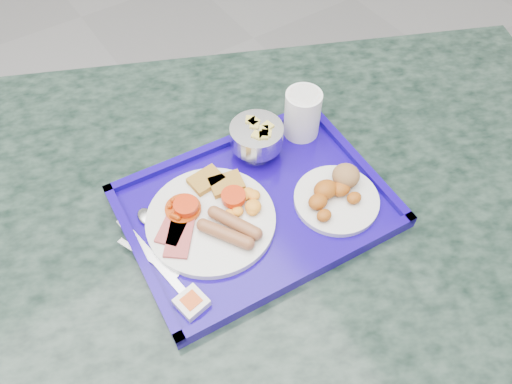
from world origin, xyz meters
TOP-DOWN VIEW (x-y plane):
  - table at (0.46, -0.05)m, footprint 1.57×1.35m
  - tray at (0.43, -0.05)m, footprint 0.47×0.36m
  - main_plate at (0.35, -0.04)m, footprint 0.22×0.22m
  - bread_plate at (0.55, -0.12)m, footprint 0.15×0.15m
  - fruit_bowl at (0.50, 0.05)m, footprint 0.10×0.10m
  - juice_cup at (0.60, 0.05)m, footprint 0.07×0.07m
  - spoon at (0.24, 0.01)m, footprint 0.08×0.16m
  - knife at (0.22, -0.04)m, footprint 0.04×0.19m
  - jam_packet at (0.24, -0.15)m, footprint 0.05×0.05m

SIDE VIEW (x-z plane):
  - table at x=0.46m, z-range 0.20..1.03m
  - tray at x=0.43m, z-range 0.82..0.85m
  - knife at x=0.22m, z-range 0.84..0.85m
  - spoon at x=0.24m, z-range 0.84..0.85m
  - jam_packet at x=0.24m, z-range 0.84..0.86m
  - main_plate at x=0.35m, z-range 0.84..0.87m
  - bread_plate at x=0.55m, z-range 0.83..0.88m
  - fruit_bowl at x=0.50m, z-range 0.85..0.92m
  - juice_cup at x=0.60m, z-range 0.85..0.94m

